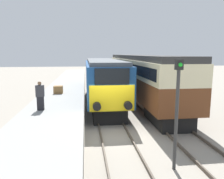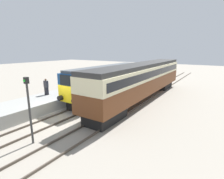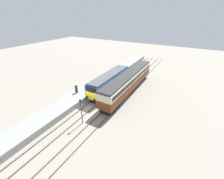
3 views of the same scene
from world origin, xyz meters
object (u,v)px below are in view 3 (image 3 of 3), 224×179
Objects in this scene: passenger_carriage at (128,80)px; person_on_platform at (76,89)px; signal_post at (81,110)px; locomotive at (110,82)px; luggage_crate at (95,81)px.

passenger_carriage is 11.32× the size of person_on_platform.
person_on_platform is 7.79m from signal_post.
locomotive is 3.73m from passenger_carriage.
locomotive is 7.73× the size of person_on_platform.
locomotive is at bearing 53.55° from person_on_platform.
person_on_platform is at bearing -126.45° from locomotive.
luggage_crate is (-3.60, -0.12, -0.73)m from locomotive.
locomotive reaches higher than person_on_platform.
signal_post reaches higher than locomotive.
signal_post is (5.66, -5.33, 0.55)m from person_on_platform.
signal_post reaches higher than person_on_platform.
passenger_carriage is at bearing 82.04° from signal_post.
signal_post is at bearing -43.30° from person_on_platform.
locomotive is 3.19× the size of signal_post.
signal_post is (1.70, -10.69, 0.33)m from locomotive.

